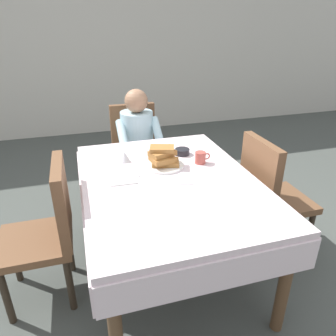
{
  "coord_description": "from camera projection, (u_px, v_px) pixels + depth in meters",
  "views": [
    {
      "loc": [
        -0.52,
        -1.74,
        1.68
      ],
      "look_at": [
        0.01,
        0.06,
        0.79
      ],
      "focal_mm": 33.75,
      "sensor_mm": 36.0,
      "label": 1
    }
  ],
  "objects": [
    {
      "name": "ground_plane",
      "position": [
        169.0,
        267.0,
        2.36
      ],
      "size": [
        14.0,
        14.0,
        0.0
      ],
      "primitive_type": "plane",
      "color": "#474C47"
    },
    {
      "name": "back_wall",
      "position": [
        103.0,
        25.0,
        4.62
      ],
      "size": [
        12.0,
        0.16,
        3.2
      ],
      "primitive_type": "cube",
      "color": "beige",
      "rests_on": "ground"
    },
    {
      "name": "dining_table_main",
      "position": [
        169.0,
        191.0,
        2.08
      ],
      "size": [
        1.12,
        1.52,
        0.74
      ],
      "color": "silver",
      "rests_on": "ground"
    },
    {
      "name": "chair_diner",
      "position": [
        136.0,
        146.0,
        3.15
      ],
      "size": [
        0.44,
        0.45,
        0.93
      ],
      "rotation": [
        0.0,
        0.0,
        3.14
      ],
      "color": "brown",
      "rests_on": "ground"
    },
    {
      "name": "diner_person",
      "position": [
        138.0,
        138.0,
        2.95
      ],
      "size": [
        0.4,
        0.43,
        1.12
      ],
      "rotation": [
        0.0,
        0.0,
        3.14
      ],
      "color": "silver",
      "rests_on": "ground"
    },
    {
      "name": "chair_right_side",
      "position": [
        269.0,
        191.0,
        2.33
      ],
      "size": [
        0.45,
        0.44,
        0.93
      ],
      "rotation": [
        0.0,
        0.0,
        -1.57
      ],
      "color": "brown",
      "rests_on": "ground"
    },
    {
      "name": "chair_left_side",
      "position": [
        49.0,
        226.0,
        1.94
      ],
      "size": [
        0.45,
        0.44,
        0.93
      ],
      "rotation": [
        0.0,
        0.0,
        1.57
      ],
      "color": "brown",
      "rests_on": "ground"
    },
    {
      "name": "plate_breakfast",
      "position": [
        164.0,
        165.0,
        2.21
      ],
      "size": [
        0.28,
        0.28,
        0.02
      ],
      "primitive_type": "cylinder",
      "color": "white",
      "rests_on": "dining_table_main"
    },
    {
      "name": "breakfast_stack",
      "position": [
        163.0,
        156.0,
        2.18
      ],
      "size": [
        0.23,
        0.19,
        0.13
      ],
      "color": "#A36B33",
      "rests_on": "plate_breakfast"
    },
    {
      "name": "cup_coffee",
      "position": [
        201.0,
        158.0,
        2.25
      ],
      "size": [
        0.11,
        0.08,
        0.08
      ],
      "color": "#B24C42",
      "rests_on": "dining_table_main"
    },
    {
      "name": "bowl_butter",
      "position": [
        182.0,
        152.0,
        2.4
      ],
      "size": [
        0.11,
        0.11,
        0.04
      ],
      "primitive_type": "cylinder",
      "color": "black",
      "rests_on": "dining_table_main"
    },
    {
      "name": "syrup_pitcher",
      "position": [
        125.0,
        157.0,
        2.28
      ],
      "size": [
        0.08,
        0.08,
        0.07
      ],
      "color": "silver",
      "rests_on": "dining_table_main"
    },
    {
      "name": "fork_left_of_plate",
      "position": [
        138.0,
        171.0,
        2.15
      ],
      "size": [
        0.03,
        0.18,
        0.0
      ],
      "primitive_type": "cube",
      "rotation": [
        0.0,
        0.0,
        1.46
      ],
      "color": "silver",
      "rests_on": "dining_table_main"
    },
    {
      "name": "knife_right_of_plate",
      "position": [
        190.0,
        164.0,
        2.25
      ],
      "size": [
        0.03,
        0.2,
        0.0
      ],
      "primitive_type": "cube",
      "rotation": [
        0.0,
        0.0,
        1.49
      ],
      "color": "silver",
      "rests_on": "dining_table_main"
    },
    {
      "name": "spoon_near_edge",
      "position": [
        182.0,
        184.0,
        1.98
      ],
      "size": [
        0.15,
        0.06,
        0.0
      ],
      "primitive_type": "cube",
      "rotation": [
        0.0,
        0.0,
        -0.3
      ],
      "color": "silver",
      "rests_on": "dining_table_main"
    },
    {
      "name": "napkin_folded",
      "position": [
        123.0,
        180.0,
        2.01
      ],
      "size": [
        0.17,
        0.13,
        0.01
      ],
      "primitive_type": "cube",
      "rotation": [
        0.0,
        0.0,
        -0.04
      ],
      "color": "white",
      "rests_on": "dining_table_main"
    }
  ]
}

